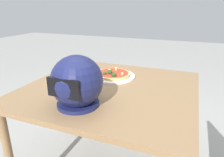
% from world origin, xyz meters
% --- Properties ---
extents(dining_table, '(1.08, 1.04, 0.76)m').
position_xyz_m(dining_table, '(0.00, 0.00, 0.68)').
color(dining_table, olive).
rests_on(dining_table, ground).
extents(pizza_plate, '(0.33, 0.33, 0.01)m').
position_xyz_m(pizza_plate, '(0.06, -0.18, 0.76)').
color(pizza_plate, white).
rests_on(pizza_plate, dining_table).
extents(pizza, '(0.26, 0.26, 0.05)m').
position_xyz_m(pizza, '(0.06, -0.18, 0.78)').
color(pizza, tan).
rests_on(pizza, pizza_plate).
extents(motorcycle_helmet, '(0.27, 0.27, 0.27)m').
position_xyz_m(motorcycle_helmet, '(0.06, 0.32, 0.89)').
color(motorcycle_helmet, '#191E4C').
rests_on(motorcycle_helmet, dining_table).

